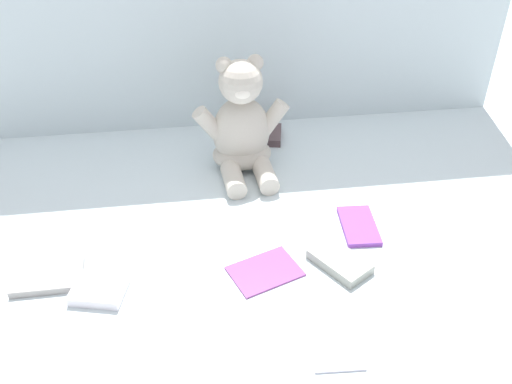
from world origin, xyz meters
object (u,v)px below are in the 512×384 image
at_px(book_case_3, 48,276).
at_px(book_case_0, 359,226).
at_px(book_case_1, 263,135).
at_px(book_case_4, 263,271).
at_px(book_case_6, 340,262).
at_px(book_case_2, 335,343).
at_px(book_case_5, 99,290).
at_px(teddy_bear, 242,129).

bearing_deg(book_case_3, book_case_0, 95.98).
relative_size(book_case_0, book_case_1, 1.34).
bearing_deg(book_case_4, book_case_6, 68.81).
bearing_deg(book_case_1, book_case_0, 121.38).
height_order(book_case_2, book_case_4, same).
relative_size(book_case_2, book_case_4, 0.86).
xyz_separation_m(book_case_4, book_case_5, (-0.31, -0.01, 0.01)).
relative_size(book_case_1, book_case_2, 0.85).
bearing_deg(book_case_6, book_case_4, 146.61).
xyz_separation_m(book_case_2, book_case_5, (-0.40, 0.17, 0.01)).
height_order(book_case_1, book_case_5, same).
bearing_deg(teddy_bear, book_case_3, -144.42).
distance_m(book_case_0, book_case_5, 0.54).
bearing_deg(book_case_1, book_case_5, 64.77).
bearing_deg(book_case_5, book_case_1, -21.90).
height_order(teddy_bear, book_case_6, teddy_bear).
bearing_deg(book_case_1, teddy_bear, 72.14).
distance_m(book_case_3, book_case_4, 0.41).
xyz_separation_m(teddy_bear, book_case_4, (-0.00, -0.38, -0.10)).
height_order(book_case_0, book_case_4, book_case_0).
bearing_deg(book_case_4, book_case_5, -107.93).
relative_size(teddy_bear, book_case_3, 2.18).
xyz_separation_m(book_case_1, book_case_4, (-0.07, -0.51, -0.01)).
relative_size(book_case_5, book_case_6, 0.81).
height_order(book_case_1, book_case_6, same).
bearing_deg(book_case_5, book_case_2, -98.92).
xyz_separation_m(book_case_5, book_case_6, (0.46, 0.01, 0.00)).
xyz_separation_m(teddy_bear, book_case_2, (0.09, -0.57, -0.10)).
xyz_separation_m(book_case_1, book_case_2, (0.02, -0.70, -0.01)).
bearing_deg(book_case_0, book_case_4, 29.19).
bearing_deg(teddy_bear, book_case_4, -94.64).
xyz_separation_m(teddy_bear, book_case_1, (0.07, 0.13, -0.09)).
bearing_deg(book_case_6, book_case_0, 24.14).
distance_m(book_case_0, book_case_1, 0.43).
height_order(book_case_2, book_case_3, book_case_3).
distance_m(book_case_2, book_case_6, 0.20).
height_order(book_case_4, book_case_5, book_case_5).
height_order(book_case_1, book_case_4, book_case_1).
height_order(teddy_bear, book_case_4, teddy_bear).
distance_m(book_case_0, book_case_6, 0.13).
bearing_deg(book_case_2, teddy_bear, 102.59).
height_order(teddy_bear, book_case_3, teddy_bear).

